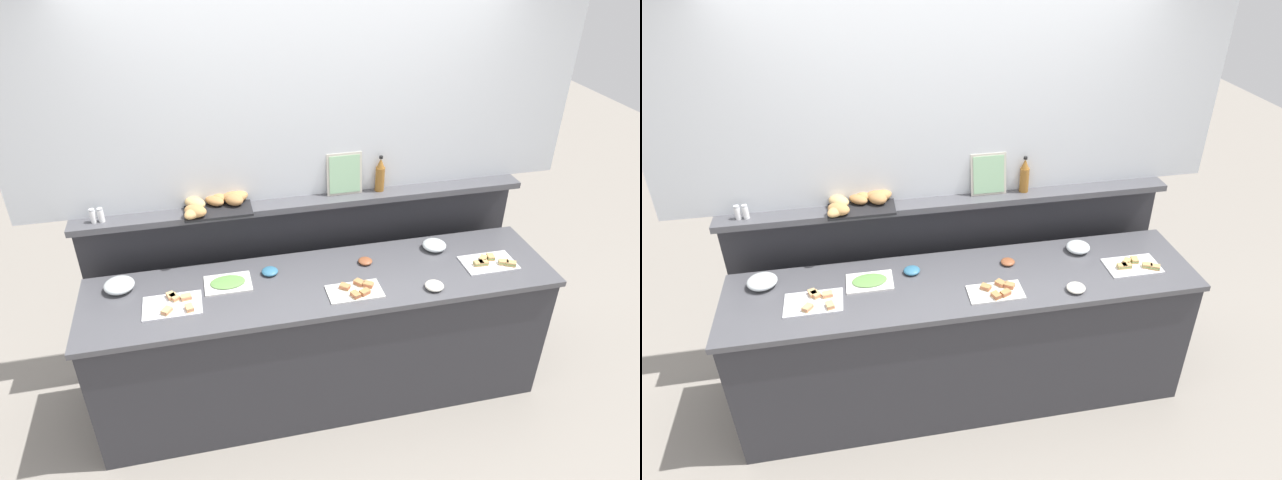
{
  "view_description": "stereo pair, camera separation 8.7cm",
  "coord_description": "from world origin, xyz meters",
  "views": [
    {
      "loc": [
        -0.62,
        -2.62,
        2.87
      ],
      "look_at": [
        0.0,
        0.1,
        1.14
      ],
      "focal_mm": 31.73,
      "sensor_mm": 36.0,
      "label": 1
    },
    {
      "loc": [
        -0.54,
        -2.64,
        2.87
      ],
      "look_at": [
        0.0,
        0.1,
        1.14
      ],
      "focal_mm": 31.73,
      "sensor_mm": 36.0,
      "label": 2
    }
  ],
  "objects": [
    {
      "name": "glass_bowl_large",
      "position": [
        -1.16,
        0.17,
        0.96
      ],
      "size": [
        0.17,
        0.17,
        0.07
      ],
      "color": "silver",
      "rests_on": "buffet_counter"
    },
    {
      "name": "bread_basket",
      "position": [
        -0.56,
        0.44,
        1.28
      ],
      "size": [
        0.43,
        0.33,
        0.08
      ],
      "color": "black",
      "rests_on": "back_ledge_unit"
    },
    {
      "name": "salt_shaker",
      "position": [
        -1.26,
        0.43,
        1.28
      ],
      "size": [
        0.03,
        0.03,
        0.09
      ],
      "color": "white",
      "rests_on": "back_ledge_unit"
    },
    {
      "name": "framed_picture",
      "position": [
        0.24,
        0.47,
        1.37
      ],
      "size": [
        0.23,
        0.05,
        0.27
      ],
      "color": "#B2AD9E",
      "rests_on": "back_ledge_unit"
    },
    {
      "name": "condiment_bowl_dark",
      "position": [
        0.6,
        -0.22,
        0.94
      ],
      "size": [
        0.11,
        0.11,
        0.04
      ],
      "primitive_type": "ellipsoid",
      "color": "silver",
      "rests_on": "buffet_counter"
    },
    {
      "name": "vinegar_bottle_amber",
      "position": [
        0.47,
        0.46,
        1.34
      ],
      "size": [
        0.06,
        0.06,
        0.24
      ],
      "color": "#8E5B23",
      "rests_on": "back_ledge_unit"
    },
    {
      "name": "sandwich_platter_side",
      "position": [
        0.16,
        -0.15,
        0.94
      ],
      "size": [
        0.31,
        0.18,
        0.04
      ],
      "color": "white",
      "rests_on": "buffet_counter"
    },
    {
      "name": "cold_cuts_platter",
      "position": [
        -0.55,
        0.09,
        0.93
      ],
      "size": [
        0.27,
        0.19,
        0.02
      ],
      "color": "white",
      "rests_on": "buffet_counter"
    },
    {
      "name": "glass_bowl_medium",
      "position": [
        0.77,
        0.18,
        0.95
      ],
      "size": [
        0.15,
        0.15,
        0.06
      ],
      "color": "silver",
      "rests_on": "buffet_counter"
    },
    {
      "name": "back_ledge_unit",
      "position": [
        0.0,
        0.51,
        0.65
      ],
      "size": [
        2.83,
        0.22,
        1.24
      ],
      "color": "#2D2D33",
      "rests_on": "ground_plane"
    },
    {
      "name": "sandwich_platter_front",
      "position": [
        1.03,
        -0.06,
        0.94
      ],
      "size": [
        0.32,
        0.21,
        0.04
      ],
      "color": "white",
      "rests_on": "buffet_counter"
    },
    {
      "name": "condiment_bowl_cream",
      "position": [
        -0.3,
        0.14,
        0.94
      ],
      "size": [
        0.1,
        0.1,
        0.03
      ],
      "primitive_type": "ellipsoid",
      "color": "teal",
      "rests_on": "buffet_counter"
    },
    {
      "name": "pepper_shaker",
      "position": [
        -1.22,
        0.43,
        1.28
      ],
      "size": [
        0.03,
        0.03,
        0.09
      ],
      "color": "white",
      "rests_on": "back_ledge_unit"
    },
    {
      "name": "upper_wall_panel",
      "position": [
        0.0,
        0.53,
        1.92
      ],
      "size": [
        3.43,
        0.08,
        1.36
      ],
      "primitive_type": "cube",
      "color": "silver",
      "rests_on": "back_ledge_unit"
    },
    {
      "name": "buffet_counter",
      "position": [
        0.0,
        0.0,
        0.46
      ],
      "size": [
        2.77,
        0.66,
        0.92
      ],
      "color": "#2D2D33",
      "rests_on": "ground_plane"
    },
    {
      "name": "condiment_bowl_red",
      "position": [
        0.29,
        0.12,
        0.94
      ],
      "size": [
        0.09,
        0.09,
        0.03
      ],
      "primitive_type": "ellipsoid",
      "color": "brown",
      "rests_on": "buffet_counter"
    },
    {
      "name": "sandwich_platter_rear",
      "position": [
        -0.86,
        -0.05,
        0.93
      ],
      "size": [
        0.32,
        0.21,
        0.04
      ],
      "color": "silver",
      "rests_on": "buffet_counter"
    },
    {
      "name": "ground_plane",
      "position": [
        0.0,
        0.6,
        0.0
      ],
      "size": [
        12.0,
        12.0,
        0.0
      ],
      "primitive_type": "plane",
      "color": "gray"
    }
  ]
}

